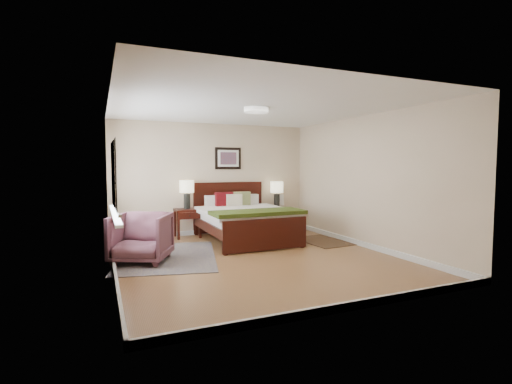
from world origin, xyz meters
TOP-DOWN VIEW (x-y plane):
  - floor at (0.00, 0.00)m, footprint 5.00×5.00m
  - back_wall at (0.00, 2.50)m, footprint 4.50×0.04m
  - front_wall at (0.00, -2.50)m, footprint 4.50×0.04m
  - left_wall at (-2.25, 0.00)m, footprint 0.04×5.00m
  - right_wall at (2.25, 0.00)m, footprint 0.04×5.00m
  - ceiling at (0.00, 0.00)m, footprint 4.50×5.00m
  - window at (-2.20, 0.70)m, footprint 0.11×2.72m
  - door at (-2.23, -1.75)m, footprint 0.06×1.00m
  - ceil_fixture at (0.00, 0.00)m, footprint 0.44×0.44m
  - bed at (0.35, 1.45)m, footprint 1.77×2.14m
  - wall_art at (0.35, 2.47)m, footprint 0.62×0.05m
  - nightstand_left at (-0.66, 2.25)m, footprint 0.52×0.47m
  - nightstand_right at (1.50, 2.26)m, footprint 0.56×0.42m
  - lamp_left at (-0.66, 2.27)m, footprint 0.30×0.30m
  - lamp_right at (1.50, 2.27)m, footprint 0.30×0.30m
  - armchair at (-1.80, 0.48)m, footprint 1.13×1.15m
  - rug_persian at (-1.35, 0.66)m, footprint 2.02×2.50m
  - rug_navy at (1.80, 0.73)m, footprint 0.90×1.27m

SIDE VIEW (x-z plane):
  - floor at x=0.00m, z-range 0.00..0.00m
  - rug_persian at x=-1.35m, z-range 0.00..0.01m
  - rug_navy at x=1.80m, z-range 0.00..0.01m
  - nightstand_right at x=1.50m, z-range 0.07..0.62m
  - armchair at x=-1.80m, z-range 0.00..0.79m
  - nightstand_left at x=-0.66m, z-range 0.19..0.81m
  - bed at x=0.35m, z-range -0.04..1.11m
  - lamp_right at x=1.50m, z-range 0.67..1.28m
  - lamp_left at x=-0.66m, z-range 0.73..1.34m
  - door at x=-2.23m, z-range -0.02..2.16m
  - back_wall at x=0.00m, z-range 0.00..2.50m
  - front_wall at x=0.00m, z-range 0.00..2.50m
  - left_wall at x=-2.25m, z-range 0.00..2.50m
  - right_wall at x=2.25m, z-range 0.00..2.50m
  - window at x=-2.20m, z-range 0.72..2.04m
  - wall_art at x=0.35m, z-range 1.47..1.97m
  - ceil_fixture at x=0.00m, z-range 2.43..2.50m
  - ceiling at x=0.00m, z-range 2.49..2.51m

